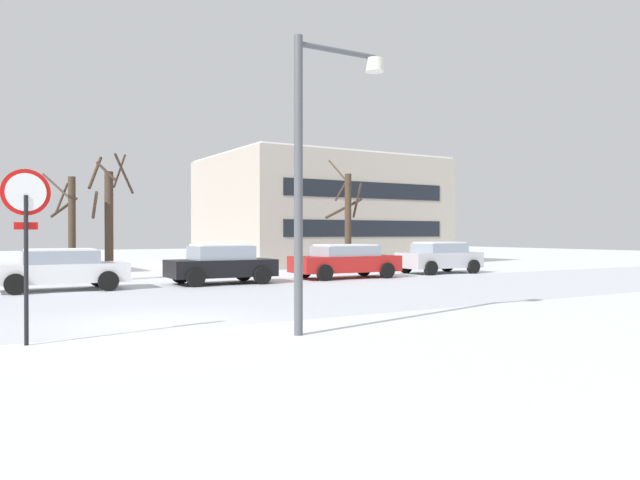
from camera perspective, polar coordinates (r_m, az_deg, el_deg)
name	(u,v)px	position (r m, az deg, el deg)	size (l,w,h in m)	color
ground_plane	(153,324)	(12.96, -15.17, -7.55)	(120.00, 120.00, 0.00)	white
road_surface	(115,307)	(16.22, -18.47, -5.91)	(80.00, 8.78, 0.00)	silver
stop_sign	(26,222)	(11.14, -25.58, 1.54)	(0.76, 0.10, 2.89)	black
street_lamp	(316,151)	(11.36, -0.38, 8.23)	(1.95, 0.36, 5.39)	#4C4F54
parked_car_white	(60,269)	(21.46, -22.95, -2.48)	(4.15, 2.15, 1.35)	white
parked_car_black	(221,264)	(22.68, -9.15, -2.18)	(3.86, 2.15, 1.45)	black
parked_car_red	(345,261)	(25.22, 2.37, -1.93)	(4.56, 2.09, 1.39)	red
parked_car_silver	(439,257)	(28.84, 11.00, -1.57)	(3.87, 2.13, 1.45)	silver
tree_far_mid	(109,220)	(25.39, -18.96, 1.80)	(1.82, 1.81, 4.93)	#423326
tree_far_right	(348,220)	(28.63, 2.59, 1.90)	(1.99, 2.01, 5.25)	#423326
tree_far_left	(73,225)	(24.71, -21.94, 1.31)	(1.94, 1.73, 4.05)	#423326
building_far_right	(320,211)	(38.12, 0.00, 2.67)	(13.04, 10.16, 6.43)	#B2A899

